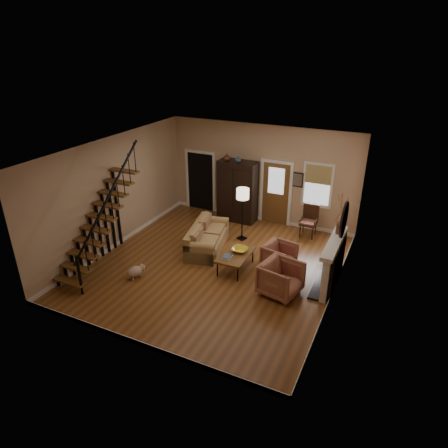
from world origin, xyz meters
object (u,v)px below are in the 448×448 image
at_px(side_chair, 309,221).
at_px(coffee_table, 236,261).
at_px(sofa, 207,237).
at_px(floor_lamp, 242,214).
at_px(armchair_right, 279,256).
at_px(armoire, 237,191).
at_px(armchair_left, 281,279).

bearing_deg(side_chair, coffee_table, -114.09).
bearing_deg(sofa, floor_lamp, 44.03).
bearing_deg(sofa, side_chair, 27.62).
xyz_separation_m(sofa, armchair_right, (2.29, -0.14, -0.01)).
bearing_deg(armchair_right, coffee_table, 128.91).
relative_size(armoire, coffee_table, 1.67).
bearing_deg(side_chair, armchair_left, -86.60).
distance_m(armchair_left, armchair_right, 1.22).
distance_m(armoire, side_chair, 2.61).
height_order(sofa, coffee_table, sofa).
xyz_separation_m(armoire, floor_lamp, (0.73, -1.29, -0.21)).
bearing_deg(armoire, sofa, -88.81).
bearing_deg(coffee_table, side_chair, 65.91).
relative_size(sofa, floor_lamp, 1.20).
xyz_separation_m(armoire, side_chair, (2.55, -0.20, -0.54)).
xyz_separation_m(floor_lamp, side_chair, (1.82, 1.09, -0.33)).
bearing_deg(side_chair, armoire, 175.52).
bearing_deg(armoire, armchair_right, -46.52).
distance_m(armoire, floor_lamp, 1.49).
bearing_deg(armchair_left, armoire, 48.88).
bearing_deg(sofa, coffee_table, -42.44).
height_order(armoire, armchair_left, armoire).
bearing_deg(armoire, side_chair, -4.48).
distance_m(sofa, coffee_table, 1.43).
relative_size(floor_lamp, side_chair, 1.65).
bearing_deg(coffee_table, armoire, 113.00).
xyz_separation_m(sofa, side_chair, (2.50, 2.12, 0.13)).
distance_m(coffee_table, side_chair, 3.11).
distance_m(armchair_right, side_chair, 2.28).
bearing_deg(coffee_table, floor_lamp, 107.74).
xyz_separation_m(armoire, armchair_left, (2.75, -3.60, -0.63)).
bearing_deg(coffee_table, sofa, 150.23).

